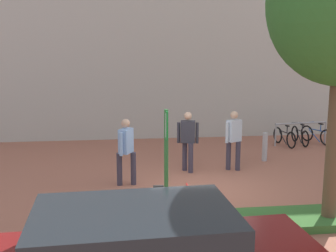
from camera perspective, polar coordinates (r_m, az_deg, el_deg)
ground_plane at (r=10.35m, az=4.11°, el=-9.00°), size 60.00×60.00×0.00m
building_facade at (r=16.88m, az=-0.49°, el=15.62°), size 28.00×1.20×10.00m
planter_strip at (r=8.55m, az=9.68°, el=-12.80°), size 7.00×1.10×0.16m
parking_sign_post at (r=7.80m, az=-0.24°, el=-3.61°), size 0.08×0.36×2.34m
bike_at_sign at (r=8.27m, az=0.01°, el=-11.45°), size 1.68×0.42×0.86m
bike_rack_cluster at (r=16.14m, az=17.61°, el=-1.20°), size 2.09×1.72×0.83m
bollard_steel at (r=13.41m, az=13.06°, el=-2.78°), size 0.16×0.16×0.90m
person_casual_tan at (r=10.66m, az=-5.74°, el=-2.96°), size 0.50×0.55×1.72m
person_shirt_white at (r=12.10m, az=8.95°, el=-1.45°), size 0.55×0.40×1.72m
person_suited_dark at (r=11.81m, az=2.72°, el=-1.63°), size 0.60×0.39×1.72m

